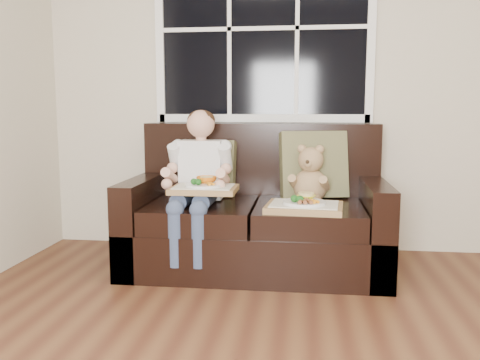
# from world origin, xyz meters

# --- Properties ---
(window_back) EXTENTS (1.62, 0.04, 1.37)m
(window_back) POSITION_xyz_m (-0.60, 2.48, 1.65)
(window_back) COLOR black
(window_back) RESTS_ON room_walls
(loveseat) EXTENTS (1.70, 0.92, 0.96)m
(loveseat) POSITION_xyz_m (-0.60, 2.02, 0.31)
(loveseat) COLOR black
(loveseat) RESTS_ON ground
(pillow_left) EXTENTS (0.40, 0.21, 0.40)m
(pillow_left) POSITION_xyz_m (-0.97, 2.17, 0.65)
(pillow_left) COLOR olive
(pillow_left) RESTS_ON loveseat
(pillow_right) EXTENTS (0.49, 0.31, 0.47)m
(pillow_right) POSITION_xyz_m (-0.22, 2.17, 0.68)
(pillow_right) COLOR olive
(pillow_right) RESTS_ON loveseat
(child) EXTENTS (0.41, 0.61, 0.94)m
(child) POSITION_xyz_m (-0.98, 1.89, 0.66)
(child) COLOR silver
(child) RESTS_ON loveseat
(teddy_bear) EXTENTS (0.26, 0.32, 0.40)m
(teddy_bear) POSITION_xyz_m (-0.24, 2.02, 0.61)
(teddy_bear) COLOR tan
(teddy_bear) RESTS_ON loveseat
(tray_left) EXTENTS (0.41, 0.31, 0.09)m
(tray_left) POSITION_xyz_m (-0.91, 1.74, 0.58)
(tray_left) COLOR #AC884E
(tray_left) RESTS_ON child
(tray_right) EXTENTS (0.49, 0.39, 0.10)m
(tray_right) POSITION_xyz_m (-0.28, 1.70, 0.48)
(tray_right) COLOR #AC884E
(tray_right) RESTS_ON loveseat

